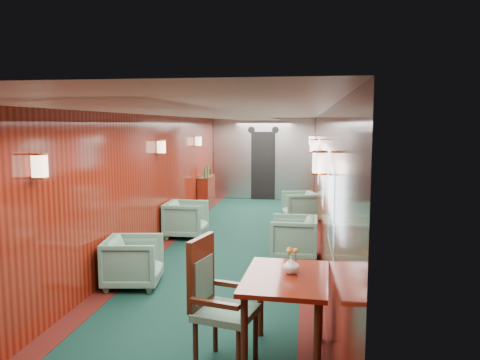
{
  "coord_description": "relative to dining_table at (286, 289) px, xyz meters",
  "views": [
    {
      "loc": [
        1.25,
        -7.85,
        2.22
      ],
      "look_at": [
        0.0,
        0.98,
        1.15
      ],
      "focal_mm": 35.0,
      "sensor_mm": 36.0,
      "label": 1
    }
  ],
  "objects": [
    {
      "name": "room",
      "position": [
        -1.09,
        3.64,
        0.94
      ],
      "size": [
        12.0,
        12.1,
        2.4
      ],
      "color": "black",
      "rests_on": "ground"
    },
    {
      "name": "bulkhead",
      "position": [
        -1.09,
        9.55,
        0.49
      ],
      "size": [
        2.98,
        0.17,
        2.39
      ],
      "color": "#A8ABAF",
      "rests_on": "ground"
    },
    {
      "name": "windows_right",
      "position": [
        0.4,
        3.89,
        0.76
      ],
      "size": [
        0.02,
        8.6,
        0.8
      ],
      "color": "#B4B6BC",
      "rests_on": "ground"
    },
    {
      "name": "wall_sconces",
      "position": [
        -1.09,
        4.21,
        1.1
      ],
      "size": [
        2.97,
        7.97,
        0.25
      ],
      "color": "#FFE6C6",
      "rests_on": "ground"
    },
    {
      "name": "dining_table",
      "position": [
        0.0,
        0.0,
        0.0
      ],
      "size": [
        0.82,
        1.13,
        0.82
      ],
      "rotation": [
        0.0,
        0.0,
        -0.05
      ],
      "color": "#64190D",
      "rests_on": "ground"
    },
    {
      "name": "side_chair",
      "position": [
        -0.64,
        -0.14,
        -0.05
      ],
      "size": [
        0.64,
        0.66,
        1.19
      ],
      "rotation": [
        0.0,
        0.0,
        -0.24
      ],
      "color": "#204C3E",
      "rests_on": "ground"
    },
    {
      "name": "credenza",
      "position": [
        -2.43,
        7.76,
        -0.25
      ],
      "size": [
        0.3,
        0.96,
        1.13
      ],
      "color": "#64190D",
      "rests_on": "ground"
    },
    {
      "name": "flower_vase",
      "position": [
        0.04,
        0.07,
        0.21
      ],
      "size": [
        0.18,
        0.18,
        0.16
      ],
      "primitive_type": "imported",
      "rotation": [
        0.0,
        0.0,
        -0.13
      ],
      "color": "beige",
      "rests_on": "dining_table"
    },
    {
      "name": "armchair_left_near",
      "position": [
        -2.16,
        1.76,
        -0.35
      ],
      "size": [
        0.85,
        0.83,
        0.68
      ],
      "primitive_type": "imported",
      "rotation": [
        0.0,
        0.0,
        1.71
      ],
      "color": "#204C3E",
      "rests_on": "ground"
    },
    {
      "name": "armchair_left_far",
      "position": [
        -2.15,
        4.6,
        -0.33
      ],
      "size": [
        0.79,
        0.77,
        0.71
      ],
      "primitive_type": "imported",
      "rotation": [
        0.0,
        0.0,
        1.58
      ],
      "color": "#204C3E",
      "rests_on": "ground"
    },
    {
      "name": "armchair_right_near",
      "position": [
        -0.02,
        3.42,
        -0.34
      ],
      "size": [
        0.78,
        0.76,
        0.7
      ],
      "primitive_type": "imported",
      "rotation": [
        0.0,
        0.0,
        -1.59
      ],
      "color": "#204C3E",
      "rests_on": "ground"
    },
    {
      "name": "armchair_right_far",
      "position": [
        0.03,
        6.53,
        -0.36
      ],
      "size": [
        0.89,
        0.87,
        0.67
      ],
      "primitive_type": "imported",
      "rotation": [
        0.0,
        0.0,
        -1.32
      ],
      "color": "#204C3E",
      "rests_on": "ground"
    }
  ]
}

